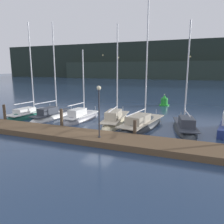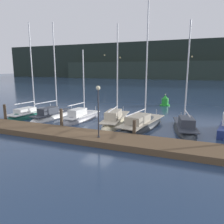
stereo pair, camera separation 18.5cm
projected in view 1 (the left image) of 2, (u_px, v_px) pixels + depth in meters
The scene contains 14 objects.
ground_plane at pixel (98, 132), 19.05m from camera, with size 400.00×400.00×0.00m, color navy.
dock at pixel (87, 137), 17.11m from camera, with size 29.48×2.80×0.45m, color brown.
mooring_pile_0 at pixel (5, 114), 22.17m from camera, with size 0.28×0.28×1.90m, color #4C3D2D.
mooring_pile_1 at pixel (62, 119), 19.70m from camera, with size 0.28×0.28×1.93m, color #4C3D2D.
mooring_pile_2 at pixel (135, 129), 17.28m from camera, with size 0.28×0.28×1.49m, color #4C3D2D.
sailboat_berth_1 at pixel (31, 116), 25.35m from camera, with size 2.78×7.05×11.24m.
sailboat_berth_2 at pixel (53, 117), 24.59m from camera, with size 2.66×6.98×11.03m.
sailboat_berth_3 at pixel (81, 119), 23.67m from camera, with size 2.40×6.35×8.22m.
sailboat_berth_4 at pixel (115, 122), 22.24m from camera, with size 2.82×7.88×10.55m.
sailboat_berth_5 at pixel (142, 126), 20.77m from camera, with size 3.72×8.57×13.37m.
sailboat_berth_6 at pixel (185, 128), 19.72m from camera, with size 3.16×7.08×10.20m.
channel_buoy at pixel (164, 101), 32.90m from camera, with size 1.50×1.50×1.75m.
dock_lamppost at pixel (99, 103), 15.72m from camera, with size 0.32×0.32×3.82m.
hillside_backdrop at pixel (186, 61), 120.76m from camera, with size 240.00×23.00×20.59m.
Camera 1 is at (7.87, -16.61, 5.44)m, focal length 35.00 mm.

